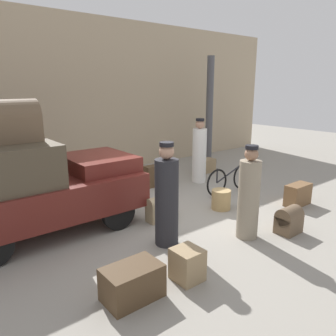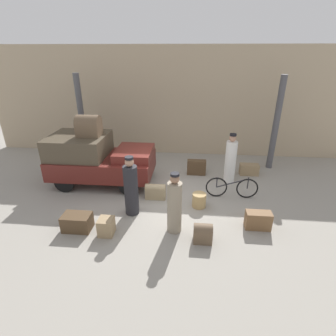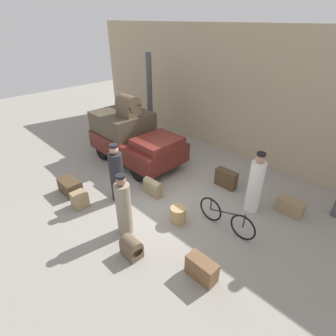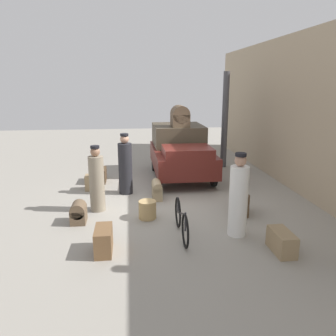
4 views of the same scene
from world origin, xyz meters
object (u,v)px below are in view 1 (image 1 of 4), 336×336
at_px(trunk_wicker_pale, 298,195).
at_px(trunk_on_truck_roof, 14,122).
at_px(truck, 32,185).
at_px(wicker_basket, 221,200).
at_px(conductor_in_dark_uniform, 249,196).
at_px(trunk_large_brown, 187,264).
at_px(suitcase_small_leather, 205,166).
at_px(suitcase_tan_flat, 132,283).
at_px(porter_lifting_near_truck, 167,199).
at_px(trunk_barrel_dark, 289,220).
at_px(trunk_umber_medium, 162,207).
at_px(bicycle, 230,179).
at_px(porter_standing_middle, 199,153).
at_px(suitcase_black_upright, 156,175).

xyz_separation_m(trunk_wicker_pale, trunk_on_truck_roof, (-5.17, 2.22, 1.77)).
bearing_deg(truck, wicker_basket, -20.76).
xyz_separation_m(conductor_in_dark_uniform, trunk_large_brown, (-1.70, -0.32, -0.52)).
bearing_deg(suitcase_small_leather, suitcase_tan_flat, -143.15).
height_order(porter_lifting_near_truck, trunk_barrel_dark, porter_lifting_near_truck).
distance_m(trunk_umber_medium, suitcase_tan_flat, 2.50).
relative_size(suitcase_small_leather, trunk_on_truck_roof, 0.91).
bearing_deg(bicycle, trunk_on_truck_roof, 171.71).
xyz_separation_m(trunk_umber_medium, suitcase_small_leather, (3.25, 2.06, -0.05)).
distance_m(suitcase_tan_flat, trunk_on_truck_roof, 3.29).
bearing_deg(truck, porter_standing_middle, 6.05).
height_order(suitcase_black_upright, suitcase_small_leather, suitcase_black_upright).
height_order(trunk_barrel_dark, suitcase_tan_flat, trunk_barrel_dark).
xyz_separation_m(trunk_large_brown, trunk_on_truck_roof, (-1.30, 2.84, 1.79)).
distance_m(porter_lifting_near_truck, porter_standing_middle, 3.78).
bearing_deg(trunk_umber_medium, porter_lifting_near_truck, -123.01).
height_order(trunk_umber_medium, trunk_barrel_dark, trunk_umber_medium).
xyz_separation_m(trunk_wicker_pale, trunk_large_brown, (-3.86, -0.61, -0.01)).
bearing_deg(trunk_wicker_pale, conductor_in_dark_uniform, -172.29).
xyz_separation_m(truck, conductor_in_dark_uniform, (2.83, -2.52, -0.15)).
height_order(truck, suitcase_small_leather, truck).
distance_m(truck, trunk_umber_medium, 2.43).
distance_m(conductor_in_dark_uniform, porter_lifting_near_truck, 1.43).
height_order(truck, trunk_on_truck_roof, trunk_on_truck_roof).
bearing_deg(porter_standing_middle, trunk_barrel_dark, -106.72).
bearing_deg(conductor_in_dark_uniform, suitcase_small_leather, 54.64).
xyz_separation_m(bicycle, trunk_on_truck_roof, (-4.68, 0.68, 1.67)).
relative_size(bicycle, conductor_in_dark_uniform, 0.99).
height_order(wicker_basket, porter_lifting_near_truck, porter_lifting_near_truck).
bearing_deg(trunk_barrel_dark, suitcase_small_leather, 65.24).
xyz_separation_m(porter_lifting_near_truck, trunk_wicker_pale, (3.42, -0.39, -0.55)).
distance_m(conductor_in_dark_uniform, suitcase_black_upright, 3.52).
relative_size(suitcase_black_upright, trunk_on_truck_roof, 0.92).
bearing_deg(wicker_basket, trunk_on_truck_roof, 160.13).
distance_m(suitcase_black_upright, trunk_on_truck_roof, 4.09).
bearing_deg(trunk_wicker_pale, wicker_basket, 149.19).
relative_size(porter_lifting_near_truck, trunk_barrel_dark, 3.54).
relative_size(wicker_basket, suitcase_black_upright, 0.61).
xyz_separation_m(wicker_basket, suitcase_tan_flat, (-3.16, -1.39, 0.01)).
height_order(wicker_basket, trunk_wicker_pale, trunk_wicker_pale).
distance_m(trunk_large_brown, trunk_on_truck_roof, 3.60).
xyz_separation_m(suitcase_black_upright, suitcase_small_leather, (1.97, 0.16, -0.07)).
distance_m(porter_lifting_near_truck, suitcase_tan_flat, 1.64).
bearing_deg(suitcase_small_leather, trunk_wicker_pale, -96.61).
height_order(bicycle, trunk_large_brown, bicycle).
bearing_deg(trunk_large_brown, porter_standing_middle, 44.05).
bearing_deg(truck, porter_lifting_near_truck, -49.30).
bearing_deg(suitcase_black_upright, trunk_large_brown, -121.29).
xyz_separation_m(truck, porter_standing_middle, (4.56, 0.48, -0.10)).
xyz_separation_m(trunk_wicker_pale, suitcase_tan_flat, (-4.67, -0.49, -0.02)).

